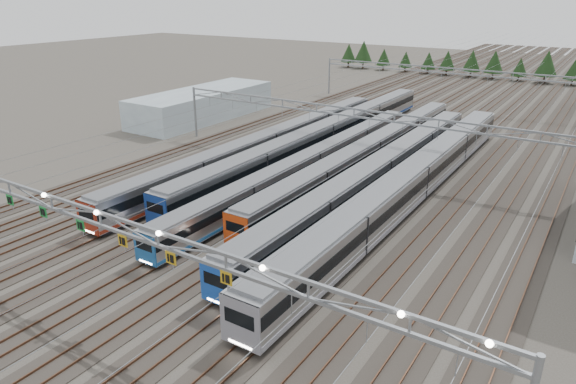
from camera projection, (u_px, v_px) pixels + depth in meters
The scene contains 13 objects.
ground at pixel (113, 308), 38.26m from camera, with size 400.00×400.00×0.00m, color #47423A.
track_bed at pixel (469, 89), 116.01m from camera, with size 54.00×260.00×5.42m.
train_a at pixel (268, 144), 71.69m from camera, with size 2.85×60.00×3.71m.
train_b at pixel (324, 136), 75.69m from camera, with size 2.99×67.21×3.89m.
train_c at pixel (311, 163), 64.54m from camera, with size 2.53×55.41×3.29m.
train_d at pixel (370, 152), 68.33m from camera, with size 2.80×57.97×3.65m.
train_e at pixel (379, 173), 60.13m from camera, with size 2.95×58.90×3.85m.
train_f at pixel (414, 181), 57.24m from camera, with size 3.19×63.41×4.17m.
gantry_near at pixel (99, 222), 35.61m from camera, with size 56.36×0.61×8.08m.
gantry_mid at pixel (354, 120), 67.25m from camera, with size 56.36×0.36×8.00m.
gantry_far at pixel (453, 76), 102.48m from camera, with size 56.36×0.36×8.00m.
west_shed at pixel (203, 104), 95.00m from camera, with size 10.00×30.00×5.15m, color #9CAEBA.
treeline at pixel (520, 65), 133.80m from camera, with size 106.40×5.60×7.02m.
Camera 1 is at (28.54, -20.23, 22.03)m, focal length 32.00 mm.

